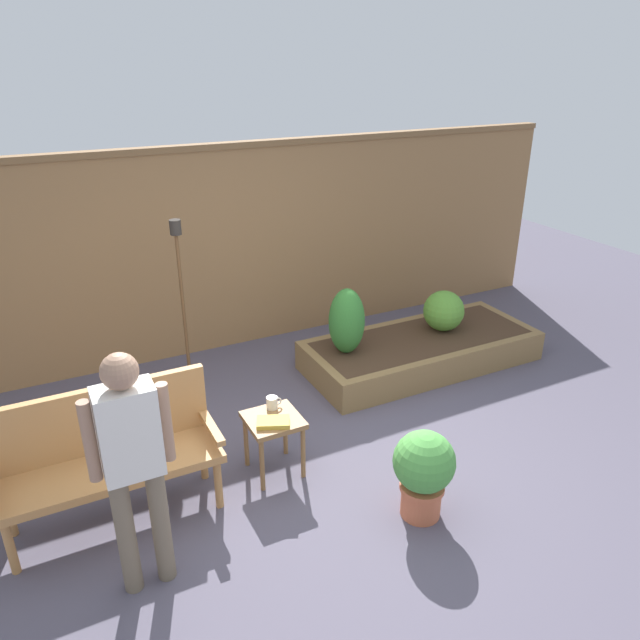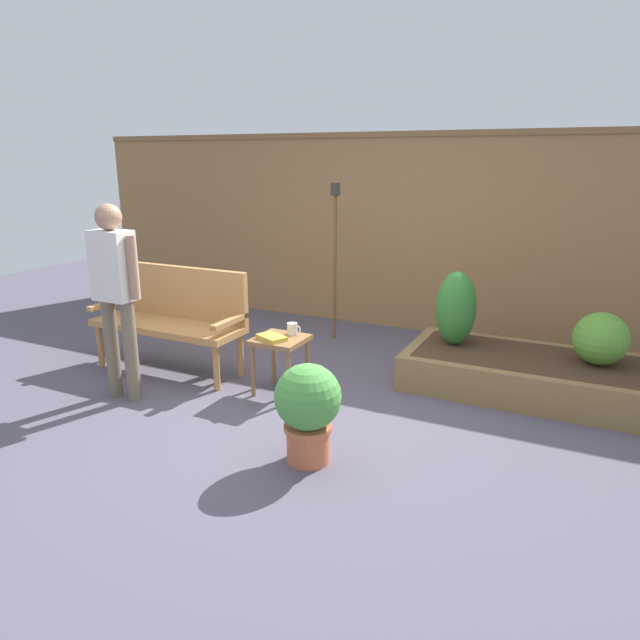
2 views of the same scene
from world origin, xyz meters
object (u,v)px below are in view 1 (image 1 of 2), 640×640
at_px(side_table, 273,427).
at_px(shrub_near_bench, 347,321).
at_px(cup_on_table, 272,403).
at_px(tiki_torch, 180,276).
at_px(potted_boxwood, 424,469).
at_px(shrub_far_corner, 444,311).
at_px(book_on_table, 273,422).
at_px(garden_bench, 107,447).
at_px(person_by_bench, 132,456).

height_order(side_table, shrub_near_bench, shrub_near_bench).
bearing_deg(shrub_near_bench, cup_on_table, -142.25).
relative_size(cup_on_table, tiki_torch, 0.07).
xyz_separation_m(potted_boxwood, shrub_far_corner, (1.62, 1.91, 0.13)).
height_order(side_table, potted_boxwood, potted_boxwood).
relative_size(side_table, potted_boxwood, 0.73).
xyz_separation_m(book_on_table, potted_boxwood, (0.75, -0.82, -0.12)).
relative_size(garden_bench, shrub_near_bench, 2.20).
relative_size(cup_on_table, potted_boxwood, 0.19).
bearing_deg(shrub_far_corner, cup_on_table, -158.99).
xyz_separation_m(book_on_table, person_by_bench, (-1.06, -0.56, 0.44)).
distance_m(shrub_far_corner, tiki_torch, 2.70).
relative_size(shrub_far_corner, tiki_torch, 0.26).
xyz_separation_m(potted_boxwood, shrub_near_bench, (0.47, 1.91, 0.25)).
distance_m(book_on_table, tiki_torch, 1.76).
bearing_deg(shrub_near_bench, tiki_torch, 158.95).
bearing_deg(garden_bench, book_on_table, -8.20).
xyz_separation_m(side_table, cup_on_table, (0.05, 0.13, 0.13)).
bearing_deg(garden_bench, shrub_far_corner, 14.72).
height_order(side_table, book_on_table, book_on_table).
xyz_separation_m(side_table, tiki_torch, (-0.22, 1.55, 0.74)).
distance_m(garden_bench, side_table, 1.18).
distance_m(potted_boxwood, shrub_far_corner, 2.51).
distance_m(book_on_table, shrub_near_bench, 1.64).
height_order(book_on_table, person_by_bench, person_by_bench).
relative_size(potted_boxwood, person_by_bench, 0.42).
height_order(garden_bench, side_table, garden_bench).
bearing_deg(tiki_torch, garden_bench, -122.79).
height_order(garden_bench, potted_boxwood, garden_bench).
height_order(shrub_far_corner, tiki_torch, tiki_torch).
height_order(shrub_near_bench, person_by_bench, person_by_bench).
bearing_deg(cup_on_table, side_table, -111.12).
bearing_deg(cup_on_table, shrub_near_bench, 37.75).
height_order(book_on_table, shrub_near_bench, shrub_near_bench).
bearing_deg(side_table, shrub_near_bench, 40.31).
xyz_separation_m(cup_on_table, shrub_far_corner, (2.29, 0.88, -0.02)).
height_order(garden_bench, tiki_torch, tiki_torch).
xyz_separation_m(garden_bench, shrub_far_corner, (3.51, 0.92, -0.03)).
bearing_deg(person_by_bench, shrub_far_corner, 25.65).
distance_m(cup_on_table, shrub_far_corner, 2.46).
distance_m(book_on_table, shrub_far_corner, 2.61).
bearing_deg(person_by_bench, potted_boxwood, -8.05).
bearing_deg(shrub_far_corner, book_on_table, -155.42).
bearing_deg(book_on_table, potted_boxwood, -23.87).
xyz_separation_m(garden_bench, person_by_bench, (0.07, -0.73, 0.39)).
bearing_deg(garden_bench, tiki_torch, 57.21).
height_order(side_table, cup_on_table, cup_on_table).
bearing_deg(book_on_table, person_by_bench, -128.37).
xyz_separation_m(cup_on_table, shrub_near_bench, (1.14, 0.88, 0.10)).
distance_m(tiki_torch, person_by_bench, 2.37).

